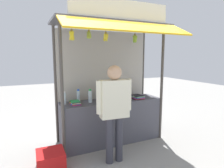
{
  "coord_description": "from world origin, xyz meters",
  "views": [
    {
      "loc": [
        -1.63,
        -3.55,
        1.84
      ],
      "look_at": [
        0.0,
        0.0,
        1.28
      ],
      "focal_mm": 30.08,
      "sensor_mm": 36.0,
      "label": 1
    }
  ],
  "objects_px": {
    "water_bottle_center": "(64,98)",
    "plastic_crate": "(51,161)",
    "water_bottle_back_right": "(108,93)",
    "banana_bunch_inner_left": "(106,37)",
    "banana_bunch_inner_right": "(72,35)",
    "magazine_stack_front_left": "(75,103)",
    "magazine_stack_back_left": "(137,97)",
    "vendor_person": "(114,105)",
    "water_bottle_front_right": "(90,96)",
    "banana_bunch_rightmost": "(135,39)",
    "water_bottle_right": "(78,96)",
    "banana_bunch_leftmost": "(89,35)"
  },
  "relations": [
    {
      "from": "water_bottle_front_right",
      "to": "banana_bunch_rightmost",
      "type": "height_order",
      "value": "banana_bunch_rightmost"
    },
    {
      "from": "banana_bunch_inner_left",
      "to": "plastic_crate",
      "type": "relative_size",
      "value": 0.59
    },
    {
      "from": "water_bottle_center",
      "to": "plastic_crate",
      "type": "xyz_separation_m",
      "value": [
        -0.36,
        -0.59,
        -0.89
      ]
    },
    {
      "from": "water_bottle_back_right",
      "to": "banana_bunch_inner_left",
      "type": "relative_size",
      "value": 1.09
    },
    {
      "from": "water_bottle_center",
      "to": "banana_bunch_leftmost",
      "type": "distance_m",
      "value": 1.31
    },
    {
      "from": "water_bottle_center",
      "to": "banana_bunch_inner_right",
      "type": "height_order",
      "value": "banana_bunch_inner_right"
    },
    {
      "from": "magazine_stack_front_left",
      "to": "vendor_person",
      "type": "distance_m",
      "value": 0.87
    },
    {
      "from": "banana_bunch_inner_left",
      "to": "water_bottle_right",
      "type": "bearing_deg",
      "value": 122.18
    },
    {
      "from": "water_bottle_front_right",
      "to": "banana_bunch_inner_left",
      "type": "distance_m",
      "value": 1.22
    },
    {
      "from": "magazine_stack_back_left",
      "to": "plastic_crate",
      "type": "bearing_deg",
      "value": -167.27
    },
    {
      "from": "magazine_stack_back_left",
      "to": "vendor_person",
      "type": "height_order",
      "value": "vendor_person"
    },
    {
      "from": "water_bottle_center",
      "to": "water_bottle_back_right",
      "type": "bearing_deg",
      "value": 7.02
    },
    {
      "from": "water_bottle_center",
      "to": "banana_bunch_inner_left",
      "type": "relative_size",
      "value": 0.98
    },
    {
      "from": "water_bottle_back_right",
      "to": "magazine_stack_back_left",
      "type": "distance_m",
      "value": 0.65
    },
    {
      "from": "magazine_stack_back_left",
      "to": "banana_bunch_leftmost",
      "type": "relative_size",
      "value": 1.35
    },
    {
      "from": "banana_bunch_inner_left",
      "to": "vendor_person",
      "type": "bearing_deg",
      "value": -89.84
    },
    {
      "from": "magazine_stack_back_left",
      "to": "plastic_crate",
      "type": "distance_m",
      "value": 2.13
    },
    {
      "from": "magazine_stack_back_left",
      "to": "water_bottle_front_right",
      "type": "bearing_deg",
      "value": 174.54
    },
    {
      "from": "water_bottle_back_right",
      "to": "banana_bunch_inner_left",
      "type": "height_order",
      "value": "banana_bunch_inner_left"
    },
    {
      "from": "water_bottle_back_right",
      "to": "plastic_crate",
      "type": "xyz_separation_m",
      "value": [
        -1.34,
        -0.71,
        -0.9
      ]
    },
    {
      "from": "plastic_crate",
      "to": "water_bottle_back_right",
      "type": "bearing_deg",
      "value": 27.85
    },
    {
      "from": "banana_bunch_inner_right",
      "to": "banana_bunch_inner_left",
      "type": "xyz_separation_m",
      "value": [
        0.61,
        -0.0,
        -0.0
      ]
    },
    {
      "from": "water_bottle_right",
      "to": "banana_bunch_inner_right",
      "type": "bearing_deg",
      "value": -111.77
    },
    {
      "from": "water_bottle_back_right",
      "to": "magazine_stack_front_left",
      "type": "relative_size",
      "value": 1.1
    },
    {
      "from": "water_bottle_front_right",
      "to": "banana_bunch_leftmost",
      "type": "xyz_separation_m",
      "value": [
        -0.13,
        -0.39,
        1.16
      ]
    },
    {
      "from": "magazine_stack_front_left",
      "to": "banana_bunch_leftmost",
      "type": "height_order",
      "value": "banana_bunch_leftmost"
    },
    {
      "from": "water_bottle_front_right",
      "to": "banana_bunch_inner_right",
      "type": "relative_size",
      "value": 1.03
    },
    {
      "from": "water_bottle_center",
      "to": "vendor_person",
      "type": "height_order",
      "value": "vendor_person"
    },
    {
      "from": "magazine_stack_back_left",
      "to": "banana_bunch_leftmost",
      "type": "distance_m",
      "value": 1.75
    },
    {
      "from": "banana_bunch_inner_left",
      "to": "plastic_crate",
      "type": "distance_m",
      "value": 2.3
    },
    {
      "from": "water_bottle_front_right",
      "to": "banana_bunch_inner_left",
      "type": "bearing_deg",
      "value": -64.94
    },
    {
      "from": "water_bottle_front_right",
      "to": "banana_bunch_leftmost",
      "type": "height_order",
      "value": "banana_bunch_leftmost"
    },
    {
      "from": "magazine_stack_back_left",
      "to": "water_bottle_back_right",
      "type": "bearing_deg",
      "value": 154.74
    },
    {
      "from": "water_bottle_center",
      "to": "water_bottle_right",
      "type": "bearing_deg",
      "value": 25.08
    },
    {
      "from": "plastic_crate",
      "to": "magazine_stack_back_left",
      "type": "bearing_deg",
      "value": 12.73
    },
    {
      "from": "water_bottle_right",
      "to": "magazine_stack_front_left",
      "type": "bearing_deg",
      "value": -117.84
    },
    {
      "from": "magazine_stack_front_left",
      "to": "banana_bunch_inner_left",
      "type": "distance_m",
      "value": 1.37
    },
    {
      "from": "water_bottle_back_right",
      "to": "magazine_stack_front_left",
      "type": "distance_m",
      "value": 0.83
    },
    {
      "from": "banana_bunch_leftmost",
      "to": "banana_bunch_inner_left",
      "type": "distance_m",
      "value": 0.32
    },
    {
      "from": "water_bottle_center",
      "to": "plastic_crate",
      "type": "height_order",
      "value": "water_bottle_center"
    },
    {
      "from": "vendor_person",
      "to": "water_bottle_center",
      "type": "bearing_deg",
      "value": 135.49
    },
    {
      "from": "magazine_stack_back_left",
      "to": "magazine_stack_front_left",
      "type": "xyz_separation_m",
      "value": [
        -1.38,
        0.06,
        -0.0
      ]
    },
    {
      "from": "banana_bunch_inner_right",
      "to": "water_bottle_back_right",
      "type": "bearing_deg",
      "value": 32.1
    },
    {
      "from": "water_bottle_center",
      "to": "magazine_stack_back_left",
      "type": "distance_m",
      "value": 1.57
    },
    {
      "from": "water_bottle_right",
      "to": "magazine_stack_front_left",
      "type": "distance_m",
      "value": 0.29
    },
    {
      "from": "water_bottle_right",
      "to": "banana_bunch_inner_right",
      "type": "height_order",
      "value": "banana_bunch_inner_right"
    },
    {
      "from": "water_bottle_center",
      "to": "plastic_crate",
      "type": "bearing_deg",
      "value": -121.52
    },
    {
      "from": "water_bottle_front_right",
      "to": "banana_bunch_inner_left",
      "type": "xyz_separation_m",
      "value": [
        0.18,
        -0.39,
        1.14
      ]
    },
    {
      "from": "water_bottle_back_right",
      "to": "banana_bunch_rightmost",
      "type": "bearing_deg",
      "value": -60.53
    },
    {
      "from": "banana_bunch_inner_left",
      "to": "plastic_crate",
      "type": "height_order",
      "value": "banana_bunch_inner_left"
    }
  ]
}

